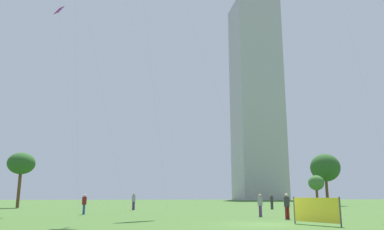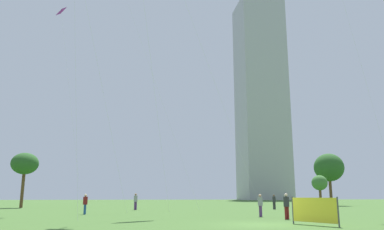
{
  "view_description": "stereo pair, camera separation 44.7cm",
  "coord_description": "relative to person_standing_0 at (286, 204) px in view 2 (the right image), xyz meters",
  "views": [
    {
      "loc": [
        -7.3,
        -20.85,
        1.55
      ],
      "look_at": [
        -2.62,
        8.53,
        7.9
      ],
      "focal_mm": 35.47,
      "sensor_mm": 36.0,
      "label": 1
    },
    {
      "loc": [
        -6.86,
        -20.92,
        1.55
      ],
      "look_at": [
        -2.62,
        8.53,
        7.9
      ],
      "focal_mm": 35.47,
      "sensor_mm": 36.0,
      "label": 2
    }
  ],
  "objects": [
    {
      "name": "person_standing_0",
      "position": [
        0.0,
        0.0,
        0.0
      ],
      "size": [
        0.38,
        0.38,
        1.71
      ],
      "rotation": [
        0.0,
        0.0,
        3.4
      ],
      "color": "maroon",
      "rests_on": "ground"
    },
    {
      "name": "ground",
      "position": [
        -3.22,
        -4.21,
        -0.99
      ],
      "size": [
        280.0,
        280.0,
        0.0
      ],
      "primitive_type": "plane",
      "color": "#3D6028"
    },
    {
      "name": "person_standing_2",
      "position": [
        -14.37,
        8.9,
        -0.01
      ],
      "size": [
        0.38,
        0.38,
        1.7
      ],
      "rotation": [
        0.0,
        0.0,
        1.41
      ],
      "color": "#1E478C",
      "rests_on": "ground"
    },
    {
      "name": "event_banner",
      "position": [
        -0.56,
        -5.26,
        -0.19
      ],
      "size": [
        1.38,
        2.75,
        1.5
      ],
      "color": "#4C4C4C",
      "rests_on": "ground"
    },
    {
      "name": "distant_highrise_0",
      "position": [
        39.0,
        118.8,
        39.88
      ],
      "size": [
        17.62,
        17.94,
        81.74
      ],
      "primitive_type": "cube",
      "rotation": [
        0.0,
        0.0,
        0.01
      ],
      "color": "#A8A8AD",
      "rests_on": "ground"
    },
    {
      "name": "kite_flying_6",
      "position": [
        -19.95,
        19.83,
        22.58
      ],
      "size": [
        5.41,
        6.72,
        24.5
      ],
      "color": "silver",
      "rests_on": "ground"
    },
    {
      "name": "person_standing_3",
      "position": [
        -0.72,
        3.39,
        -0.02
      ],
      "size": [
        0.37,
        0.37,
        1.67
      ],
      "rotation": [
        0.0,
        0.0,
        1.75
      ],
      "color": "#593372",
      "rests_on": "ground"
    },
    {
      "name": "park_tree_0",
      "position": [
        16.44,
        27.91,
        2.37
      ],
      "size": [
        2.27,
        2.27,
        4.51
      ],
      "color": "brown",
      "rests_on": "ground"
    },
    {
      "name": "park_tree_2",
      "position": [
        -25.14,
        29.02,
        4.76
      ],
      "size": [
        3.58,
        3.58,
        7.27
      ],
      "color": "brown",
      "rests_on": "ground"
    },
    {
      "name": "person_standing_4",
      "position": [
        6.0,
        18.71,
        -0.01
      ],
      "size": [
        0.37,
        0.37,
        1.69
      ],
      "rotation": [
        0.0,
        0.0,
        3.08
      ],
      "color": "#2D2D33",
      "rests_on": "ground"
    },
    {
      "name": "person_standing_1",
      "position": [
        -10.14,
        19.01,
        0.06
      ],
      "size": [
        0.4,
        0.4,
        1.82
      ],
      "rotation": [
        0.0,
        0.0,
        0.63
      ],
      "color": "#593372",
      "rests_on": "ground"
    },
    {
      "name": "park_tree_1",
      "position": [
        21.08,
        33.57,
        5.08
      ],
      "size": [
        4.78,
        4.78,
        8.37
      ],
      "color": "brown",
      "rests_on": "ground"
    }
  ]
}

